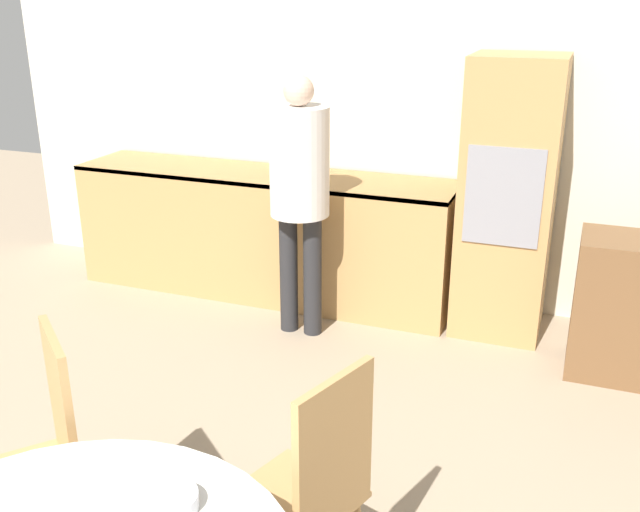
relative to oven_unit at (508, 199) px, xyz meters
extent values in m
cube|color=beige|center=(-0.51, 0.34, 0.41)|extent=(6.89, 0.05, 2.60)
cube|color=tan|center=(-1.71, -0.01, -0.43)|extent=(2.79, 0.60, 0.91)
cube|color=black|center=(-1.71, -0.01, 0.01)|extent=(2.79, 0.60, 0.03)
cube|color=tan|center=(0.00, 0.00, 0.00)|extent=(0.56, 0.58, 1.78)
cube|color=gray|center=(0.00, -0.29, 0.09)|extent=(0.45, 0.01, 0.60)
cylinder|color=tan|center=(-1.38, -2.66, -0.67)|extent=(0.04, 0.04, 0.43)
cube|color=tan|center=(-1.36, -2.88, -0.44)|extent=(0.56, 0.56, 0.02)
cube|color=tan|center=(-1.24, -2.74, -0.16)|extent=(0.31, 0.27, 0.54)
cylinder|color=tan|center=(-0.49, -2.41, -0.67)|extent=(0.04, 0.04, 0.43)
cube|color=tan|center=(-0.39, -2.61, -0.44)|extent=(0.51, 0.51, 0.02)
cube|color=tan|center=(-0.21, -2.67, -0.16)|extent=(0.15, 0.37, 0.54)
cylinder|color=#262628|center=(-1.29, -0.53, -0.48)|extent=(0.12, 0.12, 0.81)
cylinder|color=#262628|center=(-1.12, -0.53, -0.48)|extent=(0.12, 0.12, 0.81)
cylinder|color=silver|center=(-1.21, -0.53, 0.26)|extent=(0.37, 0.37, 0.67)
sphere|color=beige|center=(-1.21, -0.53, 0.68)|extent=(0.18, 0.18, 0.18)
cylinder|color=silver|center=(-0.56, -3.10, -0.13)|extent=(0.17, 0.17, 0.05)
camera|label=1|loc=(0.43, -4.50, 1.23)|focal=40.00mm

